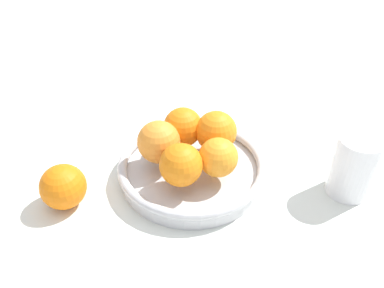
{
  "coord_description": "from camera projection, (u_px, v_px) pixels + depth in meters",
  "views": [
    {
      "loc": [
        0.41,
        -0.34,
        0.47
      ],
      "look_at": [
        0.0,
        0.0,
        0.07
      ],
      "focal_mm": 35.0,
      "sensor_mm": 36.0,
      "label": 1
    }
  ],
  "objects": [
    {
      "name": "ground_plane",
      "position": [
        192.0,
        176.0,
        0.7
      ],
      "size": [
        4.0,
        4.0,
        0.0
      ],
      "primitive_type": "plane",
      "color": "silver"
    },
    {
      "name": "fruit_bowl",
      "position": [
        192.0,
        168.0,
        0.69
      ],
      "size": [
        0.27,
        0.27,
        0.04
      ],
      "color": "silver",
      "rests_on": "ground_plane"
    },
    {
      "name": "orange_pile",
      "position": [
        190.0,
        143.0,
        0.66
      ],
      "size": [
        0.18,
        0.18,
        0.08
      ],
      "color": "orange",
      "rests_on": "fruit_bowl"
    },
    {
      "name": "stray_orange",
      "position": [
        63.0,
        187.0,
        0.62
      ],
      "size": [
        0.08,
        0.08,
        0.08
      ],
      "primitive_type": "sphere",
      "color": "orange",
      "rests_on": "ground_plane"
    },
    {
      "name": "drinking_glass",
      "position": [
        354.0,
        166.0,
        0.64
      ],
      "size": [
        0.07,
        0.07,
        0.11
      ],
      "primitive_type": "cylinder",
      "color": "white",
      "rests_on": "ground_plane"
    }
  ]
}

